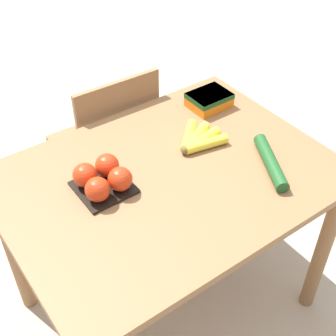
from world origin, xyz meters
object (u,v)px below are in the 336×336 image
at_px(chair, 110,147).
at_px(banana_bunch, 198,140).
at_px(carrot_bag, 209,99).
at_px(cucumber_near, 271,162).
at_px(tomato_pack, 103,178).

distance_m(chair, banana_bunch, 0.61).
xyz_separation_m(carrot_bag, cucumber_near, (-0.07, -0.42, -0.01)).
distance_m(banana_bunch, tomato_pack, 0.40).
relative_size(carrot_bag, cucumber_near, 0.63).
distance_m(chair, carrot_bag, 0.56).
bearing_deg(tomato_pack, carrot_bag, 16.59).
bearing_deg(chair, cucumber_near, 108.10).
bearing_deg(tomato_pack, banana_bunch, 0.94).
bearing_deg(carrot_bag, banana_bunch, -138.77).
bearing_deg(tomato_pack, cucumber_near, -24.88).
xyz_separation_m(tomato_pack, carrot_bag, (0.60, 0.18, -0.01)).
bearing_deg(banana_bunch, chair, 101.52).
xyz_separation_m(chair, cucumber_near, (0.23, -0.76, 0.32)).
height_order(chair, carrot_bag, chair).
xyz_separation_m(tomato_pack, cucumber_near, (0.52, -0.24, -0.02)).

